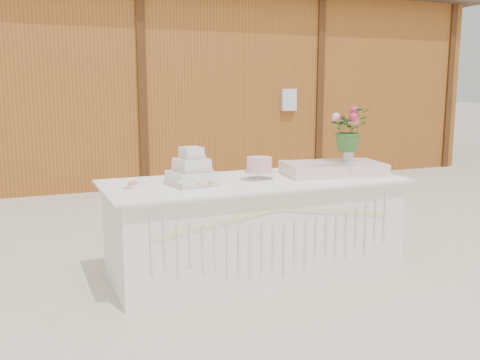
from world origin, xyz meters
The scene contains 9 objects.
ground centered at (0.00, 0.00, 0.00)m, with size 80.00×80.00×0.00m, color beige.
barn centered at (-0.01, 5.99, 1.68)m, with size 12.60×4.60×3.30m.
cake_table centered at (0.00, 0.00, 0.39)m, with size 2.40×1.00×0.77m.
wedding_cake centered at (-0.53, -0.03, 0.87)m, with size 0.37×0.37×0.29m.
pink_cake_stand centered at (0.03, -0.02, 0.87)m, with size 0.25×0.25×0.18m.
satin_runner centered at (0.72, -0.02, 0.82)m, with size 0.82×0.47×0.10m, color #FFD2CD.
flower_vase centered at (0.88, 0.01, 0.94)m, with size 0.10×0.10×0.13m, color #BBBBC0.
bouquet centered at (0.88, 0.01, 1.20)m, with size 0.34×0.29×0.38m, color #325E25.
loose_flowers centered at (-0.96, 0.12, 0.78)m, with size 0.16×0.39×0.02m, color pink, non-canonical shape.
Camera 1 is at (-1.74, -3.84, 1.50)m, focal length 40.00 mm.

